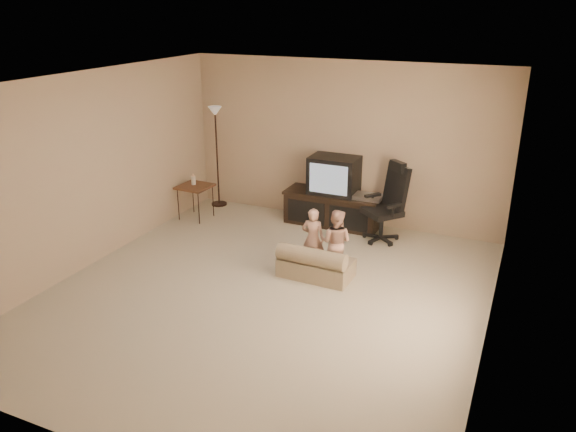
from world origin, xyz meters
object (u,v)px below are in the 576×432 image
object	(u,v)px
side_table	(195,187)
child_sofa	(315,264)
floor_lamp	(216,134)
toddler_left	(313,238)
toddler_right	(336,242)
tv_stand	(334,197)
office_chair	(386,213)

from	to	relation	value
side_table	child_sofa	world-z (taller)	side_table
floor_lamp	toddler_left	distance (m)	2.99
child_sofa	toddler_right	xyz separation A→B (m)	(0.19, 0.23, 0.25)
child_sofa	toddler_left	xyz separation A→B (m)	(-0.13, 0.26, 0.23)
child_sofa	side_table	bearing A→B (deg)	156.88
side_table	floor_lamp	distance (m)	0.99
child_sofa	toddler_right	bearing A→B (deg)	52.84
child_sofa	floor_lamp	bearing A→B (deg)	145.16
tv_stand	toddler_right	size ratio (longest dim) A/B	1.77
side_table	floor_lamp	xyz separation A→B (m)	(0.01, 0.70, 0.70)
side_table	toddler_left	distance (m)	2.56
office_chair	toddler_right	distance (m)	1.35
toddler_right	office_chair	bearing A→B (deg)	-103.95
toddler_left	side_table	bearing A→B (deg)	-28.72
tv_stand	floor_lamp	size ratio (longest dim) A/B	0.91
office_chair	tv_stand	bearing A→B (deg)	-157.13
office_chair	child_sofa	world-z (taller)	office_chair
tv_stand	toddler_left	distance (m)	1.58
toddler_right	child_sofa	bearing A→B (deg)	50.20
child_sofa	toddler_left	bearing A→B (deg)	119.04
side_table	child_sofa	distance (m)	2.81
side_table	office_chair	bearing A→B (deg)	7.00
floor_lamp	toddler_left	xyz separation A→B (m)	(2.38, -1.61, -0.82)
office_chair	side_table	bearing A→B (deg)	-133.70
floor_lamp	office_chair	bearing A→B (deg)	-6.16
tv_stand	floor_lamp	distance (m)	2.25
child_sofa	toddler_right	distance (m)	0.39
side_table	floor_lamp	size ratio (longest dim) A/B	0.44
side_table	toddler_left	size ratio (longest dim) A/B	0.90
tv_stand	toddler_right	world-z (taller)	tv_stand
tv_stand	child_sofa	size ratio (longest dim) A/B	1.65
office_chair	floor_lamp	world-z (taller)	floor_lamp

